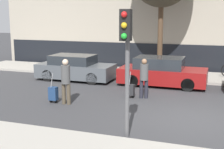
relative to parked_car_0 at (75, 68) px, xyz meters
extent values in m
plane|color=#38383A|center=(6.47, -4.45, -0.62)|extent=(80.00, 80.00, 0.00)
cube|color=#A39E93|center=(6.47, 2.55, -0.56)|extent=(28.00, 3.00, 0.12)
cube|color=black|center=(6.47, 4.73, 0.18)|extent=(27.44, 0.06, 1.60)
cube|color=#4C5156|center=(0.04, 0.00, -0.13)|extent=(4.00, 1.74, 0.70)
cube|color=#23282D|center=(-0.12, 0.00, 0.45)|extent=(2.20, 1.53, 0.47)
cylinder|color=black|center=(1.28, -0.78, -0.32)|extent=(0.60, 0.18, 0.60)
cylinder|color=black|center=(1.28, 0.78, -0.32)|extent=(0.60, 0.18, 0.60)
cylinder|color=black|center=(-1.20, -0.78, -0.32)|extent=(0.60, 0.18, 0.60)
cylinder|color=black|center=(-1.20, 0.78, -0.32)|extent=(0.60, 0.18, 0.60)
cube|color=maroon|center=(4.56, 0.20, -0.13)|extent=(4.12, 1.82, 0.70)
cube|color=#23282D|center=(4.40, 0.20, 0.48)|extent=(2.27, 1.60, 0.53)
cylinder|color=black|center=(5.84, -0.62, -0.32)|extent=(0.60, 0.18, 0.60)
cylinder|color=black|center=(5.84, 1.01, -0.32)|extent=(0.60, 0.18, 0.60)
cylinder|color=black|center=(3.28, -0.62, -0.32)|extent=(0.60, 0.18, 0.60)
cylinder|color=black|center=(3.28, 1.01, -0.32)|extent=(0.60, 0.18, 0.60)
cylinder|color=#4C4233|center=(1.57, -4.25, -0.22)|extent=(0.15, 0.15, 0.81)
cylinder|color=#4C4233|center=(1.77, -4.25, -0.22)|extent=(0.15, 0.15, 0.81)
cylinder|color=#4C4C4C|center=(1.67, -4.25, 0.54)|extent=(0.34, 0.34, 0.70)
sphere|color=beige|center=(1.67, -4.25, 1.00)|extent=(0.23, 0.23, 0.23)
cube|color=navy|center=(1.12, -4.27, -0.25)|extent=(0.32, 0.24, 0.51)
cylinder|color=black|center=(1.01, -4.27, -0.56)|extent=(0.12, 0.03, 0.12)
cylinder|color=black|center=(1.24, -4.27, -0.56)|extent=(0.12, 0.03, 0.12)
cylinder|color=gray|center=(1.12, -4.34, 0.29)|extent=(0.02, 0.19, 0.53)
cylinder|color=#23232D|center=(4.16, -2.44, -0.24)|extent=(0.15, 0.15, 0.76)
cylinder|color=#23232D|center=(4.36, -2.39, -0.24)|extent=(0.15, 0.15, 0.76)
cylinder|color=#4C4C4C|center=(4.26, -2.41, 0.46)|extent=(0.34, 0.34, 0.66)
sphere|color=#936B4C|center=(4.26, -2.41, 0.90)|extent=(0.21, 0.21, 0.21)
cube|color=#262628|center=(3.73, -2.54, -0.28)|extent=(0.32, 0.24, 0.44)
cylinder|color=black|center=(3.61, -2.54, -0.56)|extent=(0.12, 0.03, 0.12)
cylinder|color=black|center=(3.84, -2.54, -0.56)|extent=(0.12, 0.03, 0.12)
cylinder|color=gray|center=(3.73, -2.61, 0.21)|extent=(0.02, 0.19, 0.53)
cylinder|color=#515154|center=(4.81, -6.70, 1.13)|extent=(0.12, 0.12, 3.51)
cube|color=black|center=(4.81, -6.88, 2.48)|extent=(0.28, 0.24, 0.80)
sphere|color=red|center=(4.81, -7.03, 2.75)|extent=(0.15, 0.15, 0.15)
sphere|color=gold|center=(4.81, -7.03, 2.48)|extent=(0.15, 0.15, 0.15)
sphere|color=green|center=(4.81, -7.03, 2.22)|extent=(0.15, 0.15, 0.15)
cylinder|color=#4C3826|center=(3.97, 2.47, 1.60)|extent=(0.28, 0.28, 4.21)
camera|label=1|loc=(7.12, -14.54, 2.73)|focal=50.00mm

